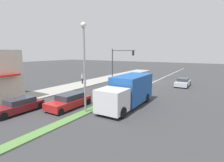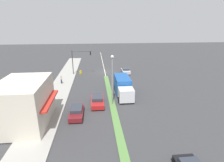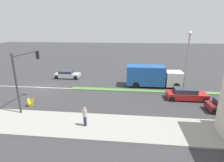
# 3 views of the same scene
# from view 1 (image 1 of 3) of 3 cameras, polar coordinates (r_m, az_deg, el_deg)

# --- Properties ---
(ground_plane) EXTENTS (160.00, 160.00, 0.00)m
(ground_plane) POSITION_cam_1_polar(r_m,az_deg,el_deg) (15.68, -7.52, -9.74)
(ground_plane) COLOR #38383A
(sidewalk_right) EXTENTS (4.00, 73.00, 0.12)m
(sidewalk_right) POSITION_cam_1_polar(r_m,az_deg,el_deg) (21.99, -27.07, -4.96)
(sidewalk_right) COLOR #9E9B93
(sidewalk_right) RESTS_ON ground
(lane_marking_center) EXTENTS (0.16, 60.00, 0.01)m
(lane_marking_center) POSITION_cam_1_polar(r_m,az_deg,el_deg) (31.36, 13.53, -0.27)
(lane_marking_center) COLOR beige
(lane_marking_center) RESTS_ON ground
(traffic_signal_main) EXTENTS (4.59, 0.34, 5.60)m
(traffic_signal_main) POSITION_cam_1_polar(r_m,az_deg,el_deg) (31.96, 2.33, 7.19)
(traffic_signal_main) COLOR #333338
(traffic_signal_main) RESTS_ON sidewalk_right
(street_lamp) EXTENTS (0.44, 0.44, 7.37)m
(street_lamp) POSITION_cam_1_polar(r_m,az_deg,el_deg) (14.48, -9.07, 7.92)
(street_lamp) COLOR gray
(street_lamp) RESTS_ON median_strip
(pedestrian) EXTENTS (0.34, 0.34, 1.63)m
(pedestrian) POSITION_cam_1_polar(r_m,az_deg,el_deg) (28.51, -9.67, 0.90)
(pedestrian) COLOR #282D42
(pedestrian) RESTS_ON sidewalk_right
(warning_aframe_sign) EXTENTS (0.45, 0.53, 0.84)m
(warning_aframe_sign) POSITION_cam_1_polar(r_m,az_deg,el_deg) (32.11, 2.64, 0.97)
(warning_aframe_sign) COLOR yellow
(warning_aframe_sign) RESTS_ON ground
(delivery_truck) EXTENTS (2.44, 7.50, 2.87)m
(delivery_truck) POSITION_cam_1_polar(r_m,az_deg,el_deg) (16.79, 5.28, -3.21)
(delivery_truck) COLOR silver
(delivery_truck) RESTS_ON ground
(hatchback_red) EXTENTS (1.86, 4.34, 1.32)m
(hatchback_red) POSITION_cam_1_polar(r_m,az_deg,el_deg) (16.80, -13.84, -6.39)
(hatchback_red) COLOR #AD1E1E
(hatchback_red) RESTS_ON ground
(sedan_silver) EXTENTS (1.80, 3.96, 1.24)m
(sedan_silver) POSITION_cam_1_polar(r_m,az_deg,el_deg) (28.60, 22.14, -0.41)
(sedan_silver) COLOR #B7BABF
(sedan_silver) RESTS_ON ground
(sedan_maroon) EXTENTS (1.73, 4.02, 1.21)m
(sedan_maroon) POSITION_cam_1_polar(r_m,az_deg,el_deg) (17.13, -28.20, -7.09)
(sedan_maroon) COLOR maroon
(sedan_maroon) RESTS_ON ground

